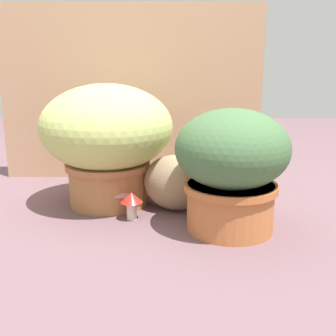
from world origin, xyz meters
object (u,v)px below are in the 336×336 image
object	(u,v)px
mushroom_ornament_red	(131,201)
mushroom_ornament_pink	(120,191)
grass_planter	(107,137)
leafy_planter	(232,166)
cat	(180,180)

from	to	relation	value
mushroom_ornament_red	mushroom_ornament_pink	bearing A→B (deg)	124.19
grass_planter	mushroom_ornament_red	distance (m)	0.30
leafy_planter	cat	xyz separation A→B (m)	(-0.17, 0.20, -0.11)
grass_planter	cat	distance (m)	0.34
grass_planter	leafy_planter	size ratio (longest dim) A/B	1.25
cat	mushroom_ornament_pink	size ratio (longest dim) A/B	3.20
grass_planter	mushroom_ornament_red	size ratio (longest dim) A/B	5.10
grass_planter	cat	bearing A→B (deg)	-14.33
leafy_planter	mushroom_ornament_pink	distance (m)	0.46
grass_planter	leafy_planter	bearing A→B (deg)	-30.52
mushroom_ornament_pink	mushroom_ornament_red	bearing A→B (deg)	-55.81
leafy_planter	cat	bearing A→B (deg)	130.72
cat	grass_planter	bearing A→B (deg)	165.67
cat	mushroom_ornament_pink	distance (m)	0.24
cat	mushroom_ornament_red	distance (m)	0.21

